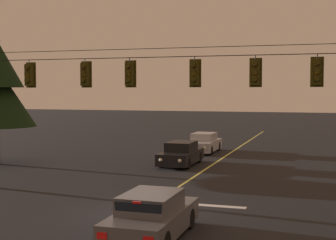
% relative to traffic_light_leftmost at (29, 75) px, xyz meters
% --- Properties ---
extents(ground_plane, '(180.00, 180.00, 0.00)m').
position_rel_traffic_light_leftmost_xyz_m(ground_plane, '(6.09, -2.68, -5.12)').
color(ground_plane, black).
extents(lane_centre_stripe, '(0.14, 60.00, 0.01)m').
position_rel_traffic_light_leftmost_xyz_m(lane_centre_stripe, '(6.09, 6.02, -5.12)').
color(lane_centre_stripe, '#D1C64C').
rests_on(lane_centre_stripe, ground).
extents(stop_bar_paint, '(3.40, 0.36, 0.01)m').
position_rel_traffic_light_leftmost_xyz_m(stop_bar_paint, '(7.99, -0.58, -5.12)').
color(stop_bar_paint, silver).
rests_on(stop_bar_paint, ground).
extents(signal_span_assembly, '(18.82, 0.32, 7.18)m').
position_rel_traffic_light_leftmost_xyz_m(signal_span_assembly, '(6.09, 0.02, -1.38)').
color(signal_span_assembly, '#423021').
rests_on(signal_span_assembly, ground).
extents(traffic_light_leftmost, '(0.48, 0.41, 1.22)m').
position_rel_traffic_light_leftmost_xyz_m(traffic_light_leftmost, '(0.00, 0.00, 0.00)').
color(traffic_light_leftmost, black).
extents(traffic_light_left_inner, '(0.48, 0.41, 1.22)m').
position_rel_traffic_light_leftmost_xyz_m(traffic_light_left_inner, '(2.72, 0.00, 0.00)').
color(traffic_light_left_inner, black).
extents(traffic_light_centre, '(0.48, 0.41, 1.22)m').
position_rel_traffic_light_leftmost_xyz_m(traffic_light_centre, '(4.74, 0.00, 0.00)').
color(traffic_light_centre, black).
extents(traffic_light_right_inner, '(0.48, 0.41, 1.22)m').
position_rel_traffic_light_leftmost_xyz_m(traffic_light_right_inner, '(7.50, 0.00, 0.00)').
color(traffic_light_right_inner, black).
extents(traffic_light_rightmost, '(0.48, 0.41, 1.22)m').
position_rel_traffic_light_leftmost_xyz_m(traffic_light_rightmost, '(9.89, 0.00, 0.00)').
color(traffic_light_rightmost, black).
extents(traffic_light_far_right, '(0.48, 0.41, 1.22)m').
position_rel_traffic_light_leftmost_xyz_m(traffic_light_far_right, '(12.15, 0.00, 0.00)').
color(traffic_light_far_right, black).
extents(car_waiting_near_lane, '(1.80, 4.33, 1.39)m').
position_rel_traffic_light_leftmost_xyz_m(car_waiting_near_lane, '(7.56, -5.28, -4.47)').
color(car_waiting_near_lane, '#4C4C51').
rests_on(car_waiting_near_lane, ground).
extents(car_oncoming_lead, '(1.80, 4.42, 1.39)m').
position_rel_traffic_light_leftmost_xyz_m(car_oncoming_lead, '(4.31, 9.30, -4.47)').
color(car_oncoming_lead, black).
rests_on(car_oncoming_lead, ground).
extents(car_oncoming_trailing, '(1.80, 4.42, 1.39)m').
position_rel_traffic_light_leftmost_xyz_m(car_oncoming_trailing, '(4.17, 15.81, -4.47)').
color(car_oncoming_trailing, '#A5A5AD').
rests_on(car_oncoming_trailing, ground).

